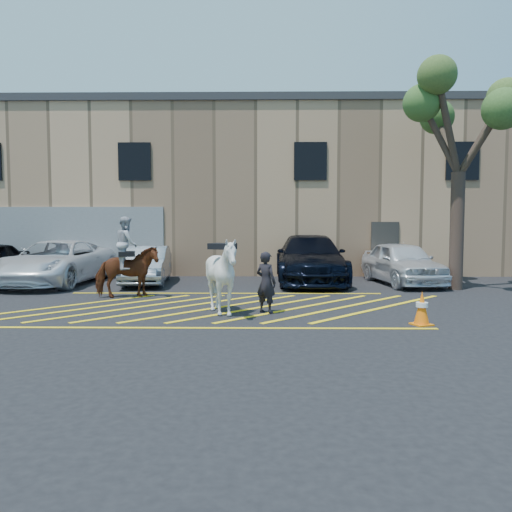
{
  "coord_description": "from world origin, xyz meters",
  "views": [
    {
      "loc": [
        1.14,
        -13.03,
        2.23
      ],
      "look_at": [
        0.94,
        0.2,
        1.3
      ],
      "focal_mm": 35.0,
      "sensor_mm": 36.0,
      "label": 1
    }
  ],
  "objects_px": {
    "car_silver_sedan": "(147,265)",
    "tree": "(460,112)",
    "car_blue_suv": "(310,259)",
    "traffic_cone": "(422,308)",
    "car_white_suv": "(402,263)",
    "handler": "(266,282)",
    "car_white_pickup": "(57,262)",
    "saddled_white": "(223,276)",
    "mounted_bay": "(127,265)"
  },
  "relations": [
    {
      "from": "mounted_bay",
      "to": "traffic_cone",
      "type": "xyz_separation_m",
      "value": [
        7.37,
        -3.74,
        -0.59
      ]
    },
    {
      "from": "car_silver_sedan",
      "to": "traffic_cone",
      "type": "relative_size",
      "value": 5.54
    },
    {
      "from": "handler",
      "to": "car_white_pickup",
      "type": "bearing_deg",
      "value": -0.78
    },
    {
      "from": "saddled_white",
      "to": "traffic_cone",
      "type": "height_order",
      "value": "saddled_white"
    },
    {
      "from": "tree",
      "to": "saddled_white",
      "type": "bearing_deg",
      "value": -148.11
    },
    {
      "from": "car_white_suv",
      "to": "mounted_bay",
      "type": "height_order",
      "value": "mounted_bay"
    },
    {
      "from": "car_blue_suv",
      "to": "traffic_cone",
      "type": "relative_size",
      "value": 8.06
    },
    {
      "from": "car_white_suv",
      "to": "tree",
      "type": "xyz_separation_m",
      "value": [
        1.36,
        -1.37,
        4.93
      ]
    },
    {
      "from": "traffic_cone",
      "to": "car_white_suv",
      "type": "bearing_deg",
      "value": 77.88
    },
    {
      "from": "car_silver_sedan",
      "to": "traffic_cone",
      "type": "distance_m",
      "value": 10.3
    },
    {
      "from": "mounted_bay",
      "to": "car_white_pickup",
      "type": "bearing_deg",
      "value": 137.29
    },
    {
      "from": "car_white_pickup",
      "to": "car_silver_sedan",
      "type": "relative_size",
      "value": 1.38
    },
    {
      "from": "mounted_bay",
      "to": "car_silver_sedan",
      "type": "bearing_deg",
      "value": 93.12
    },
    {
      "from": "car_blue_suv",
      "to": "mounted_bay",
      "type": "xyz_separation_m",
      "value": [
        -5.66,
        -3.8,
        0.1
      ]
    },
    {
      "from": "car_white_pickup",
      "to": "car_blue_suv",
      "type": "xyz_separation_m",
      "value": [
        9.0,
        0.72,
        0.08
      ]
    },
    {
      "from": "car_silver_sedan",
      "to": "mounted_bay",
      "type": "xyz_separation_m",
      "value": [
        0.18,
        -3.27,
        0.29
      ]
    },
    {
      "from": "car_white_pickup",
      "to": "car_silver_sedan",
      "type": "distance_m",
      "value": 3.17
    },
    {
      "from": "car_white_suv",
      "to": "traffic_cone",
      "type": "height_order",
      "value": "car_white_suv"
    },
    {
      "from": "car_blue_suv",
      "to": "saddled_white",
      "type": "height_order",
      "value": "saddled_white"
    },
    {
      "from": "car_white_suv",
      "to": "saddled_white",
      "type": "height_order",
      "value": "saddled_white"
    },
    {
      "from": "tree",
      "to": "traffic_cone",
      "type": "bearing_deg",
      "value": -116.89
    },
    {
      "from": "car_blue_suv",
      "to": "tree",
      "type": "height_order",
      "value": "tree"
    },
    {
      "from": "handler",
      "to": "car_white_suv",
      "type": "bearing_deg",
      "value": -94.69
    },
    {
      "from": "car_white_pickup",
      "to": "traffic_cone",
      "type": "bearing_deg",
      "value": -28.76
    },
    {
      "from": "mounted_bay",
      "to": "saddled_white",
      "type": "bearing_deg",
      "value": -40.8
    },
    {
      "from": "tree",
      "to": "handler",
      "type": "bearing_deg",
      "value": -145.25
    },
    {
      "from": "saddled_white",
      "to": "car_blue_suv",
      "type": "bearing_deg",
      "value": 67.34
    },
    {
      "from": "car_white_pickup",
      "to": "car_white_suv",
      "type": "height_order",
      "value": "car_white_pickup"
    },
    {
      "from": "car_blue_suv",
      "to": "traffic_cone",
      "type": "xyz_separation_m",
      "value": [
        1.71,
        -7.54,
        -0.49
      ]
    },
    {
      "from": "car_silver_sedan",
      "to": "tree",
      "type": "bearing_deg",
      "value": -13.19
    },
    {
      "from": "car_white_suv",
      "to": "handler",
      "type": "bearing_deg",
      "value": -138.22
    },
    {
      "from": "car_silver_sedan",
      "to": "car_white_pickup",
      "type": "bearing_deg",
      "value": 177.55
    },
    {
      "from": "traffic_cone",
      "to": "tree",
      "type": "relative_size",
      "value": 0.1
    },
    {
      "from": "car_white_pickup",
      "to": "car_silver_sedan",
      "type": "bearing_deg",
      "value": 7.09
    },
    {
      "from": "handler",
      "to": "traffic_cone",
      "type": "xyz_separation_m",
      "value": [
        3.34,
        -1.35,
        -0.38
      ]
    },
    {
      "from": "handler",
      "to": "tree",
      "type": "bearing_deg",
      "value": -109.46
    },
    {
      "from": "car_white_pickup",
      "to": "car_white_suv",
      "type": "distance_m",
      "value": 12.22
    },
    {
      "from": "mounted_bay",
      "to": "traffic_cone",
      "type": "relative_size",
      "value": 3.23
    },
    {
      "from": "car_silver_sedan",
      "to": "car_white_suv",
      "type": "distance_m",
      "value": 9.06
    },
    {
      "from": "handler",
      "to": "tree",
      "type": "relative_size",
      "value": 0.2
    },
    {
      "from": "car_white_pickup",
      "to": "car_white_suv",
      "type": "xyz_separation_m",
      "value": [
        12.22,
        0.21,
        -0.02
      ]
    },
    {
      "from": "car_blue_suv",
      "to": "saddled_white",
      "type": "distance_m",
      "value": 6.92
    },
    {
      "from": "car_silver_sedan",
      "to": "handler",
      "type": "distance_m",
      "value": 7.05
    },
    {
      "from": "car_silver_sedan",
      "to": "traffic_cone",
      "type": "bearing_deg",
      "value": -48.68
    },
    {
      "from": "car_silver_sedan",
      "to": "handler",
      "type": "bearing_deg",
      "value": -59.14
    },
    {
      "from": "mounted_bay",
      "to": "handler",
      "type": "bearing_deg",
      "value": -30.61
    },
    {
      "from": "car_blue_suv",
      "to": "tree",
      "type": "bearing_deg",
      "value": -21.9
    },
    {
      "from": "tree",
      "to": "car_blue_suv",
      "type": "bearing_deg",
      "value": 157.64
    },
    {
      "from": "car_silver_sedan",
      "to": "handler",
      "type": "relative_size",
      "value": 2.71
    },
    {
      "from": "car_blue_suv",
      "to": "traffic_cone",
      "type": "distance_m",
      "value": 7.74
    }
  ]
}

